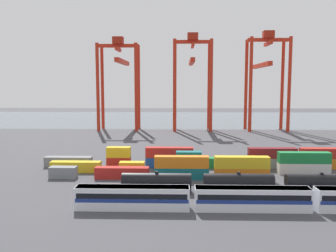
{
  "coord_description": "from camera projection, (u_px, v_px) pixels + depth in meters",
  "views": [
    {
      "loc": [
        -2.64,
        -80.36,
        21.02
      ],
      "look_at": [
        -6.3,
        38.12,
        7.64
      ],
      "focal_mm": 39.06,
      "sensor_mm": 36.0,
      "label": 1
    }
  ],
  "objects": [
    {
      "name": "shipping_container_9",
      "position": [
        189.0,
        157.0,
        87.24
      ],
      "size": [
        6.04,
        2.44,
        2.6
      ],
      "primitive_type": "cube",
      "color": "#146066",
      "rests_on": "shipping_container_8"
    },
    {
      "name": "shipping_container_18",
      "position": [
        221.0,
        163.0,
        92.96
      ],
      "size": [
        12.1,
        2.44,
        2.6
      ],
      "primitive_type": "cube",
      "color": "#197538",
      "rests_on": "ground_plane"
    },
    {
      "name": "shipping_container_11",
      "position": [
        304.0,
        168.0,
        86.69
      ],
      "size": [
        12.1,
        2.44,
        2.6
      ],
      "primitive_type": "cube",
      "color": "silver",
      "rests_on": "ground_plane"
    },
    {
      "name": "shipping_container_5",
      "position": [
        242.0,
        162.0,
        81.2
      ],
      "size": [
        12.1,
        2.44,
        2.6
      ],
      "primitive_type": "cube",
      "color": "gold",
      "rests_on": "shipping_container_4"
    },
    {
      "name": "shipping_container_15",
      "position": [
        119.0,
        152.0,
        93.47
      ],
      "size": [
        6.04,
        2.44,
        2.6
      ],
      "primitive_type": "cube",
      "color": "gold",
      "rests_on": "shipping_container_14"
    },
    {
      "name": "shipping_container_13",
      "position": [
        69.0,
        162.0,
        94.16
      ],
      "size": [
        12.1,
        2.44,
        2.6
      ],
      "primitive_type": "cube",
      "color": "slate",
      "rests_on": "ground_plane"
    },
    {
      "name": "shipping_container_10",
      "position": [
        246.0,
        168.0,
        87.11
      ],
      "size": [
        6.04,
        2.44,
        2.6
      ],
      "primitive_type": "cube",
      "color": "gold",
      "rests_on": "ground_plane"
    },
    {
      "name": "shipping_container_20",
      "position": [
        272.0,
        153.0,
        92.27
      ],
      "size": [
        12.1,
        2.44,
        2.6
      ],
      "primitive_type": "cube",
      "color": "maroon",
      "rests_on": "shipping_container_19"
    },
    {
      "name": "shipping_container_19",
      "position": [
        272.0,
        163.0,
        92.56
      ],
      "size": [
        12.1,
        2.44,
        2.6
      ],
      "primitive_type": "cube",
      "color": "slate",
      "rests_on": "ground_plane"
    },
    {
      "name": "shipping_container_2",
      "position": [
        182.0,
        173.0,
        81.9
      ],
      "size": [
        12.1,
        2.44,
        2.6
      ],
      "primitive_type": "cube",
      "color": "#146066",
      "rests_on": "ground_plane"
    },
    {
      "name": "shipping_container_17",
      "position": [
        169.0,
        152.0,
        93.07
      ],
      "size": [
        12.1,
        2.44,
        2.6
      ],
      "primitive_type": "cube",
      "color": "#AD211C",
      "rests_on": "shipping_container_16"
    },
    {
      "name": "shipping_container_12",
      "position": [
        304.0,
        158.0,
        86.4
      ],
      "size": [
        12.1,
        2.44,
        2.6
      ],
      "primitive_type": "cube",
      "color": "#197538",
      "rests_on": "shipping_container_11"
    },
    {
      "name": "shipping_container_4",
      "position": [
        242.0,
        174.0,
        81.49
      ],
      "size": [
        12.1,
        2.44,
        2.6
      ],
      "primitive_type": "cube",
      "color": "orange",
      "rests_on": "ground_plane"
    },
    {
      "name": "shipping_container_22",
      "position": [
        325.0,
        153.0,
        91.87
      ],
      "size": [
        12.1,
        2.44,
        2.6
      ],
      "primitive_type": "cube",
      "color": "#AD211C",
      "rests_on": "shipping_container_21"
    },
    {
      "name": "gantry_crane_east",
      "position": [
        266.0,
        72.0,
        169.5
      ],
      "size": [
        18.65,
        36.63,
        45.29
      ],
      "color": "red",
      "rests_on": "ground_plane"
    },
    {
      "name": "shipping_container_21",
      "position": [
        324.0,
        163.0,
        92.16
      ],
      "size": [
        12.1,
        2.44,
        2.6
      ],
      "primitive_type": "cube",
      "color": "orange",
      "rests_on": "ground_plane"
    },
    {
      "name": "harbour_water",
      "position": [
        183.0,
        119.0,
        227.55
      ],
      "size": [
        400.0,
        110.0,
        0.01
      ],
      "primitive_type": "cube",
      "color": "slate",
      "rests_on": "ground_plane"
    },
    {
      "name": "ground_plane",
      "position": [
        187.0,
        148.0,
        121.82
      ],
      "size": [
        420.0,
        420.0,
        0.0
      ],
      "primitive_type": "plane",
      "color": "#424247"
    },
    {
      "name": "passenger_train",
      "position": [
        252.0,
        198.0,
        61.36
      ],
      "size": [
        59.72,
        3.14,
        3.9
      ],
      "color": "silver",
      "rests_on": "ground_plane"
    },
    {
      "name": "shipping_container_7",
      "position": [
        132.0,
        167.0,
        87.95
      ],
      "size": [
        6.04,
        2.44,
        2.6
      ],
      "primitive_type": "cube",
      "color": "gold",
      "rests_on": "ground_plane"
    },
    {
      "name": "shipping_container_8",
      "position": [
        189.0,
        168.0,
        87.53
      ],
      "size": [
        6.04,
        2.44,
        2.6
      ],
      "primitive_type": "cube",
      "color": "#1C4299",
      "rests_on": "ground_plane"
    },
    {
      "name": "shipping_container_1",
      "position": [
        122.0,
        173.0,
        82.31
      ],
      "size": [
        12.1,
        2.44,
        2.6
      ],
      "primitive_type": "cube",
      "color": "#AD211C",
      "rests_on": "ground_plane"
    },
    {
      "name": "shipping_container_0",
      "position": [
        63.0,
        172.0,
        82.72
      ],
      "size": [
        6.04,
        2.44,
        2.6
      ],
      "primitive_type": "cube",
      "color": "slate",
      "rests_on": "ground_plane"
    },
    {
      "name": "shipping_container_3",
      "position": [
        182.0,
        162.0,
        81.61
      ],
      "size": [
        12.1,
        2.44,
        2.6
      ],
      "primitive_type": "cube",
      "color": "orange",
      "rests_on": "shipping_container_2"
    },
    {
      "name": "gantry_crane_central",
      "position": [
        192.0,
        72.0,
        170.39
      ],
      "size": [
        17.87,
        35.18,
        44.51
      ],
      "color": "red",
      "rests_on": "ground_plane"
    },
    {
      "name": "shipping_container_6",
      "position": [
        76.0,
        167.0,
        88.37
      ],
      "size": [
        12.1,
        2.44,
        2.6
      ],
      "primitive_type": "cube",
      "color": "gold",
      "rests_on": "ground_plane"
    },
    {
      "name": "freight_tank_row",
      "position": [
        321.0,
        184.0,
        70.6
      ],
      "size": [
        77.44,
        2.75,
        4.21
      ],
      "color": "#232326",
      "rests_on": "ground_plane"
    },
    {
      "name": "shipping_container_14",
      "position": [
        119.0,
        162.0,
        93.76
      ],
      "size": [
        6.04,
        2.44,
        2.6
      ],
      "primitive_type": "cube",
      "color": "#AD211C",
      "rests_on": "ground_plane"
    },
    {
      "name": "shipping_container_16",
      "position": [
        169.0,
        162.0,
        93.36
      ],
      "size": [
        12.1,
        2.44,
        2.6
      ],
      "primitive_type": "cube",
      "color": "#1C4299",
      "rests_on": "ground_plane"
    },
    {
      "name": "gantry_crane_west",
      "position": [
        120.0,
        73.0,
        171.7
      ],
      "size": [
        19.0,
        35.74,
        42.89
      ],
      "color": "red",
      "rests_on": "ground_plane"
    }
  ]
}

